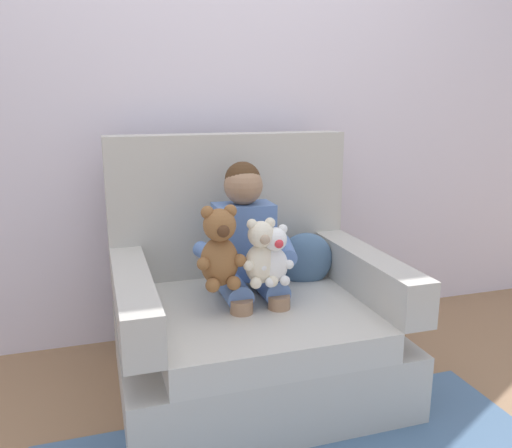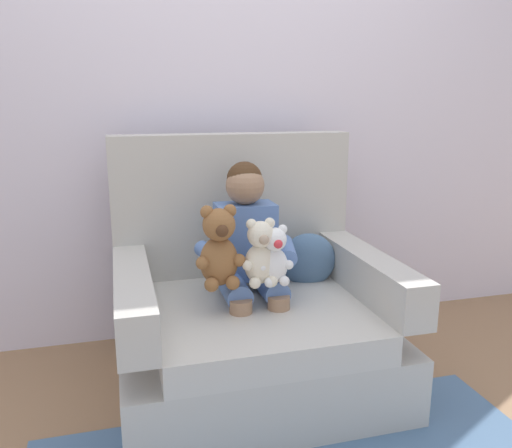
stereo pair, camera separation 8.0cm
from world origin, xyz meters
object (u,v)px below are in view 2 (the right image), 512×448
object	(u,v)px
plush_white	(275,257)
throw_pillow	(308,260)
armchair	(250,313)
plush_brown	(219,249)
seated_child	(248,248)
plush_cream	(261,254)

from	to	relation	value
plush_white	throw_pillow	distance (m)	0.40
armchair	plush_white	bearing A→B (deg)	-71.37
plush_white	plush_brown	world-z (taller)	plush_brown
armchair	seated_child	bearing A→B (deg)	104.82
plush_cream	plush_brown	world-z (taller)	plush_brown
plush_white	plush_brown	bearing A→B (deg)	160.89
plush_white	throw_pillow	size ratio (longest dim) A/B	0.95
seated_child	throw_pillow	world-z (taller)	seated_child
seated_child	plush_white	size ratio (longest dim) A/B	3.35
seated_child	plush_cream	size ratio (longest dim) A/B	2.99
seated_child	plush_brown	bearing A→B (deg)	-130.54
armchair	plush_cream	world-z (taller)	armchair
armchair	seated_child	distance (m)	0.30
armchair	throw_pillow	bearing A→B (deg)	20.36
plush_white	plush_cream	bearing A→B (deg)	161.00
plush_brown	throw_pillow	size ratio (longest dim) A/B	1.29
plush_brown	plush_white	bearing A→B (deg)	-14.79
plush_white	seated_child	bearing A→B (deg)	96.78
armchair	plush_brown	bearing A→B (deg)	-138.95
armchair	plush_white	world-z (taller)	armchair
plush_white	throw_pillow	world-z (taller)	plush_white
plush_brown	throw_pillow	xyz separation A→B (m)	(0.48, 0.26, -0.16)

